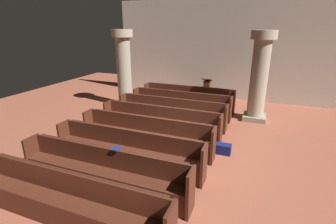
# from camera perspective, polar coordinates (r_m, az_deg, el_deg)

# --- Properties ---
(ground_plane) EXTENTS (19.20, 19.20, 0.00)m
(ground_plane) POSITION_cam_1_polar(r_m,az_deg,el_deg) (7.02, 1.20, -9.07)
(ground_plane) COLOR #AD5B42
(back_wall) EXTENTS (10.00, 0.16, 4.50)m
(back_wall) POSITION_cam_1_polar(r_m,az_deg,el_deg) (12.12, 11.57, 13.72)
(back_wall) COLOR beige
(back_wall) RESTS_ON ground
(pew_row_0) EXTENTS (3.86, 0.47, 0.92)m
(pew_row_0) POSITION_cam_1_polar(r_m,az_deg,el_deg) (10.54, 4.65, 3.56)
(pew_row_0) COLOR #562819
(pew_row_0) RESTS_ON ground
(pew_row_1) EXTENTS (3.86, 0.46, 0.92)m
(pew_row_1) POSITION_cam_1_polar(r_m,az_deg,el_deg) (9.61, 2.89, 2.06)
(pew_row_1) COLOR #562819
(pew_row_1) RESTS_ON ground
(pew_row_2) EXTENTS (3.86, 0.46, 0.92)m
(pew_row_2) POSITION_cam_1_polar(r_m,az_deg,el_deg) (8.71, 0.76, 0.25)
(pew_row_2) COLOR #562819
(pew_row_2) RESTS_ON ground
(pew_row_3) EXTENTS (3.86, 0.47, 0.92)m
(pew_row_3) POSITION_cam_1_polar(r_m,az_deg,el_deg) (7.83, -1.85, -1.97)
(pew_row_3) COLOR #562819
(pew_row_3) RESTS_ON ground
(pew_row_4) EXTENTS (3.86, 0.46, 0.92)m
(pew_row_4) POSITION_cam_1_polar(r_m,az_deg,el_deg) (6.98, -5.11, -4.74)
(pew_row_4) COLOR #562819
(pew_row_4) RESTS_ON ground
(pew_row_5) EXTENTS (3.86, 0.46, 0.92)m
(pew_row_5) POSITION_cam_1_polar(r_m,az_deg,el_deg) (6.19, -9.28, -8.22)
(pew_row_5) COLOR #562819
(pew_row_5) RESTS_ON ground
(pew_row_6) EXTENTS (3.86, 0.47, 0.92)m
(pew_row_6) POSITION_cam_1_polar(r_m,az_deg,el_deg) (5.46, -14.73, -12.61)
(pew_row_6) COLOR #562819
(pew_row_6) RESTS_ON ground
(pew_row_7) EXTENTS (3.86, 0.46, 0.92)m
(pew_row_7) POSITION_cam_1_polar(r_m,az_deg,el_deg) (4.84, -21.99, -18.05)
(pew_row_7) COLOR #562819
(pew_row_7) RESTS_ON ground
(pillar_aisle_side) EXTENTS (0.87, 0.87, 3.19)m
(pillar_aisle_side) POSITION_cam_1_polar(r_m,az_deg,el_deg) (9.44, 20.18, 7.90)
(pillar_aisle_side) COLOR #9F967E
(pillar_aisle_side) RESTS_ON ground
(pillar_far_side) EXTENTS (0.87, 0.87, 3.19)m
(pillar_far_side) POSITION_cam_1_polar(r_m,az_deg,el_deg) (10.80, -10.08, 10.05)
(pillar_far_side) COLOR #9F967E
(pillar_far_side) RESTS_ON ground
(lectern) EXTENTS (0.48, 0.45, 1.08)m
(lectern) POSITION_cam_1_polar(r_m,az_deg,el_deg) (11.63, 8.83, 4.65)
(lectern) COLOR #492215
(lectern) RESTS_ON ground
(hymn_book) EXTENTS (0.15, 0.20, 0.02)m
(hymn_book) POSITION_cam_1_polar(r_m,az_deg,el_deg) (5.26, -11.74, -8.23)
(hymn_book) COLOR navy
(hymn_book) RESTS_ON pew_row_6
(kneeler_box_navy) EXTENTS (0.41, 0.25, 0.28)m
(kneeler_box_navy) POSITION_cam_1_polar(r_m,az_deg,el_deg) (7.03, 12.54, -8.25)
(kneeler_box_navy) COLOR navy
(kneeler_box_navy) RESTS_ON ground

